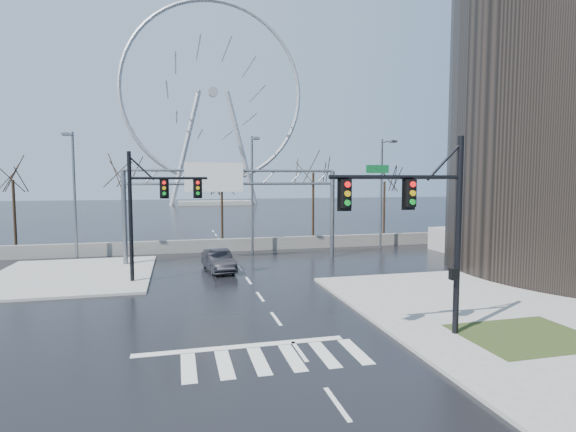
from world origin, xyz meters
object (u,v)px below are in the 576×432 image
object	(u,v)px
ferris_wheel	(213,100)
sign_gantry	(229,194)
signal_mast_far	(150,204)
car	(219,260)
signal_mast_near	(428,217)

from	to	relation	value
ferris_wheel	sign_gantry	bearing A→B (deg)	-93.84
sign_gantry	signal_mast_far	bearing A→B (deg)	-132.47
sign_gantry	car	world-z (taller)	sign_gantry
signal_mast_far	sign_gantry	bearing A→B (deg)	47.53
signal_mast_near	ferris_wheel	size ratio (longest dim) A/B	0.16
ferris_wheel	signal_mast_near	bearing A→B (deg)	-89.92
ferris_wheel	car	bearing A→B (deg)	-94.48
signal_mast_near	sign_gantry	size ratio (longest dim) A/B	0.49
sign_gantry	ferris_wheel	size ratio (longest dim) A/B	0.32
signal_mast_far	sign_gantry	distance (m)	8.14
signal_mast_far	ferris_wheel	bearing A→B (deg)	82.80
sign_gantry	car	xyz separation A→B (m)	(-1.18, -3.55, -4.44)
car	ferris_wheel	bearing A→B (deg)	77.40
signal_mast_near	car	world-z (taller)	signal_mast_near
signal_mast_near	car	distance (m)	17.33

